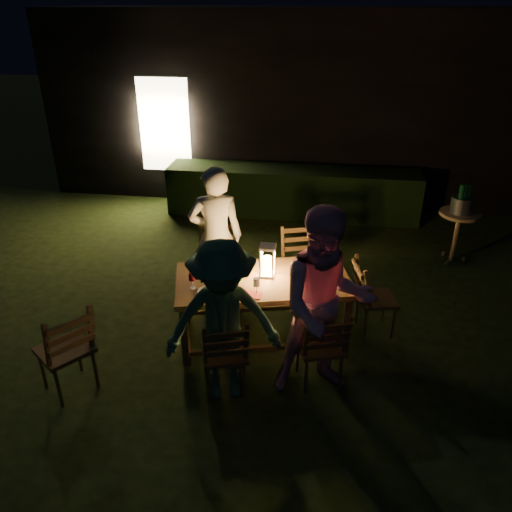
# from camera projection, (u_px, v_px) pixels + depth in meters

# --- Properties ---
(garden_envelope) EXTENTS (40.00, 40.00, 3.20)m
(garden_envelope) POSITION_uv_depth(u_px,v_px,m) (328.00, 97.00, 9.98)
(garden_envelope) COLOR black
(garden_envelope) RESTS_ON ground
(dining_table) EXTENTS (1.95, 1.30, 0.74)m
(dining_table) POSITION_uv_depth(u_px,v_px,m) (263.00, 285.00, 5.17)
(dining_table) COLOR #4D3119
(dining_table) RESTS_ON ground
(chair_near_left) EXTENTS (0.51, 0.53, 0.89)m
(chair_near_left) POSITION_uv_depth(u_px,v_px,m) (225.00, 366.00, 4.63)
(chair_near_left) COLOR #4D3119
(chair_near_left) RESTS_ON ground
(chair_near_right) EXTENTS (0.52, 0.54, 0.91)m
(chair_near_right) POSITION_uv_depth(u_px,v_px,m) (320.00, 359.00, 4.71)
(chair_near_right) COLOR #4D3119
(chair_near_right) RESTS_ON ground
(chair_far_left) EXTENTS (0.51, 0.54, 1.01)m
(chair_far_left) POSITION_uv_depth(u_px,v_px,m) (218.00, 280.00, 5.97)
(chair_far_left) COLOR #4D3119
(chair_far_left) RESTS_ON ground
(chair_far_right) EXTENTS (0.53, 0.55, 0.92)m
(chair_far_right) POSITION_uv_depth(u_px,v_px,m) (300.00, 278.00, 6.08)
(chair_far_right) COLOR #4D3119
(chair_far_right) RESTS_ON ground
(chair_end) EXTENTS (0.51, 0.48, 0.90)m
(chair_end) POSITION_uv_depth(u_px,v_px,m) (374.00, 310.00, 5.47)
(chair_end) COLOR #4D3119
(chair_end) RESTS_ON ground
(chair_spare) EXTENTS (0.64, 0.64, 0.99)m
(chair_spare) POSITION_uv_depth(u_px,v_px,m) (68.00, 364.00, 4.61)
(chair_spare) COLOR #4D3119
(chair_spare) RESTS_ON ground
(person_house_side) EXTENTS (0.70, 0.55, 1.70)m
(person_house_side) POSITION_uv_depth(u_px,v_px,m) (216.00, 237.00, 5.77)
(person_house_side) COLOR beige
(person_house_side) RESTS_ON ground
(person_opp_right) EXTENTS (1.03, 0.89, 1.82)m
(person_opp_right) POSITION_uv_depth(u_px,v_px,m) (325.00, 305.00, 4.38)
(person_opp_right) COLOR pink
(person_opp_right) RESTS_ON ground
(person_opp_left) EXTENTS (1.13, 0.82, 1.58)m
(person_opp_left) POSITION_uv_depth(u_px,v_px,m) (223.00, 323.00, 4.35)
(person_opp_left) COLOR #2F5E40
(person_opp_left) RESTS_ON ground
(lantern) EXTENTS (0.16, 0.16, 0.35)m
(lantern) POSITION_uv_depth(u_px,v_px,m) (267.00, 262.00, 5.11)
(lantern) COLOR white
(lantern) RESTS_ON dining_table
(plate_far_left) EXTENTS (0.25, 0.25, 0.01)m
(plate_far_left) POSITION_uv_depth(u_px,v_px,m) (209.00, 270.00, 5.27)
(plate_far_left) COLOR white
(plate_far_left) RESTS_ON dining_table
(plate_near_left) EXTENTS (0.25, 0.25, 0.01)m
(plate_near_left) POSITION_uv_depth(u_px,v_px,m) (210.00, 292.00, 4.88)
(plate_near_left) COLOR white
(plate_near_left) RESTS_ON dining_table
(plate_far_right) EXTENTS (0.25, 0.25, 0.01)m
(plate_far_right) POSITION_uv_depth(u_px,v_px,m) (302.00, 265.00, 5.37)
(plate_far_right) COLOR white
(plate_far_right) RESTS_ON dining_table
(plate_near_right) EXTENTS (0.25, 0.25, 0.01)m
(plate_near_right) POSITION_uv_depth(u_px,v_px,m) (310.00, 286.00, 4.98)
(plate_near_right) COLOR white
(plate_near_right) RESTS_ON dining_table
(wineglass_a) EXTENTS (0.06, 0.06, 0.18)m
(wineglass_a) POSITION_uv_depth(u_px,v_px,m) (232.00, 260.00, 5.31)
(wineglass_a) COLOR #59070F
(wineglass_a) RESTS_ON dining_table
(wineglass_b) EXTENTS (0.06, 0.06, 0.18)m
(wineglass_b) POSITION_uv_depth(u_px,v_px,m) (192.00, 281.00, 4.92)
(wineglass_b) COLOR #59070F
(wineglass_b) RESTS_ON dining_table
(wineglass_c) EXTENTS (0.06, 0.06, 0.18)m
(wineglass_c) POSITION_uv_depth(u_px,v_px,m) (297.00, 283.00, 4.88)
(wineglass_c) COLOR #59070F
(wineglass_c) RESTS_ON dining_table
(wineglass_d) EXTENTS (0.06, 0.06, 0.18)m
(wineglass_d) POSITION_uv_depth(u_px,v_px,m) (319.00, 260.00, 5.31)
(wineglass_d) COLOR #59070F
(wineglass_d) RESTS_ON dining_table
(wineglass_e) EXTENTS (0.06, 0.06, 0.18)m
(wineglass_e) POSITION_uv_depth(u_px,v_px,m) (257.00, 286.00, 4.82)
(wineglass_e) COLOR silver
(wineglass_e) RESTS_ON dining_table
(bottle_table) EXTENTS (0.07, 0.07, 0.28)m
(bottle_table) POSITION_uv_depth(u_px,v_px,m) (239.00, 268.00, 5.05)
(bottle_table) COLOR #0F471E
(bottle_table) RESTS_ON dining_table
(napkin_left) EXTENTS (0.18, 0.14, 0.01)m
(napkin_left) POSITION_uv_depth(u_px,v_px,m) (252.00, 295.00, 4.84)
(napkin_left) COLOR red
(napkin_left) RESTS_ON dining_table
(napkin_right) EXTENTS (0.18, 0.14, 0.01)m
(napkin_right) POSITION_uv_depth(u_px,v_px,m) (322.00, 290.00, 4.92)
(napkin_right) COLOR red
(napkin_right) RESTS_ON dining_table
(phone) EXTENTS (0.14, 0.07, 0.01)m
(phone) POSITION_uv_depth(u_px,v_px,m) (203.00, 297.00, 4.81)
(phone) COLOR black
(phone) RESTS_ON dining_table
(side_table) EXTENTS (0.55, 0.55, 0.74)m
(side_table) POSITION_uv_depth(u_px,v_px,m) (459.00, 218.00, 6.79)
(side_table) COLOR brown
(side_table) RESTS_ON ground
(ice_bucket) EXTENTS (0.30, 0.30, 0.22)m
(ice_bucket) POSITION_uv_depth(u_px,v_px,m) (462.00, 205.00, 6.70)
(ice_bucket) COLOR #A5A8AD
(ice_bucket) RESTS_ON side_table
(bottle_bucket_a) EXTENTS (0.07, 0.07, 0.32)m
(bottle_bucket_a) POSITION_uv_depth(u_px,v_px,m) (460.00, 202.00, 6.65)
(bottle_bucket_a) COLOR #0F471E
(bottle_bucket_a) RESTS_ON side_table
(bottle_bucket_b) EXTENTS (0.07, 0.07, 0.32)m
(bottle_bucket_b) POSITION_uv_depth(u_px,v_px,m) (466.00, 200.00, 6.70)
(bottle_bucket_b) COLOR #0F471E
(bottle_bucket_b) RESTS_ON side_table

